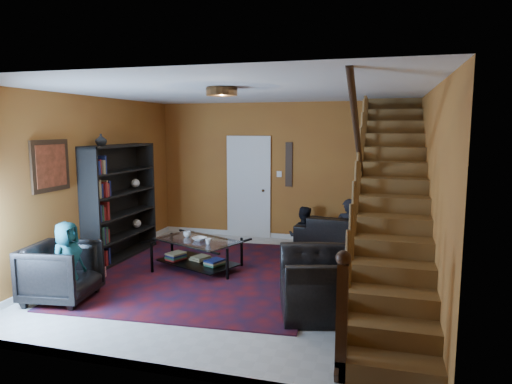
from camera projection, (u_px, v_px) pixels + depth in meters
floor at (242, 280)px, 6.90m from camera, size 5.50×5.50×0.00m
room at (195, 248)px, 8.52m from camera, size 5.50×5.50×5.50m
staircase at (391, 194)px, 6.14m from camera, size 0.95×5.02×3.18m
bookshelf at (121, 204)px, 7.99m from camera, size 0.35×1.80×2.00m
door at (249, 189)px, 9.55m from camera, size 0.82×0.05×2.05m
framed_picture at (50, 166)px, 6.49m from camera, size 0.04×0.74×0.74m
wall_hanging at (289, 165)px, 9.25m from camera, size 0.14×0.03×0.90m
ceiling_fixture at (222, 92)px, 5.76m from camera, size 0.40×0.40×0.10m
rug at (204, 273)px, 7.23m from camera, size 3.65×4.10×0.02m
sofa at (353, 233)px, 8.65m from camera, size 2.22×1.07×0.62m
armchair_left at (62, 272)px, 6.03m from camera, size 0.96×0.94×0.77m
armchair_right at (323, 283)px, 5.65m from camera, size 1.29×1.39×0.75m
person_adult_a at (348, 235)px, 8.73m from camera, size 0.54×0.37×1.41m
person_adult_b at (303, 237)px, 8.98m from camera, size 0.61×0.49×1.22m
person_child at (68, 262)px, 5.99m from camera, size 0.36×0.54×1.08m
coffee_table at (198, 252)px, 7.35m from camera, size 1.52×1.23×0.50m
cup_a at (187, 234)px, 7.49m from camera, size 0.15×0.15×0.10m
cup_b at (208, 241)px, 7.04m from camera, size 0.10×0.10×0.09m
bowl at (199, 239)px, 7.26m from camera, size 0.27×0.27×0.05m
vase at (101, 140)px, 7.35m from camera, size 0.18×0.18×0.19m
popcorn_bucket at (102, 272)px, 6.98m from camera, size 0.14×0.14×0.15m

